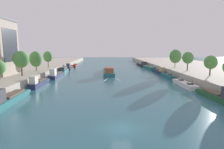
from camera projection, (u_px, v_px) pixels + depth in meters
name	position (u px, v px, depth m)	size (l,w,h in m)	color
ground_plane	(122.00, 128.00, 23.45)	(400.00, 400.00, 0.00)	#2D6070
quay_left	(15.00, 70.00, 76.33)	(36.00, 170.00, 2.48)	#B7AD9E
quay_right	(202.00, 69.00, 79.08)	(36.00, 170.00, 2.48)	#B7AD9E
barge_midriver	(109.00, 71.00, 75.80)	(4.43, 24.66, 3.13)	#23666B
wake_behind_barge	(112.00, 79.00, 60.90)	(5.60, 5.89, 0.03)	#A0CCD6
moored_boat_left_gap_after	(9.00, 98.00, 33.88)	(2.79, 13.60, 3.49)	#23666B
moored_boat_left_midway	(39.00, 83.00, 49.81)	(2.34, 11.32, 3.26)	#1E284C
moored_boat_left_lone	(56.00, 75.00, 64.68)	(2.41, 13.24, 3.53)	#1E284C
moored_boat_left_far	(64.00, 70.00, 79.19)	(2.46, 11.12, 2.45)	#23666B
moored_boat_left_near	(70.00, 67.00, 91.37)	(2.23, 11.07, 3.10)	black
moored_boat_left_second	(75.00, 65.00, 104.83)	(2.42, 11.94, 2.26)	maroon
moored_boat_right_near	(217.00, 96.00, 36.13)	(2.28, 11.56, 3.31)	#235633
moored_boat_right_upstream	(184.00, 84.00, 49.75)	(2.48, 12.59, 2.26)	silver
moored_boat_right_lone	(167.00, 76.00, 64.44)	(1.88, 10.71, 2.41)	#23666B
moored_boat_right_midway	(159.00, 71.00, 75.85)	(2.48, 11.26, 2.92)	#1E284C
moored_boat_right_downstream	(149.00, 67.00, 92.89)	(3.52, 15.73, 2.43)	#23666B
moored_boat_right_far	(142.00, 64.00, 108.60)	(3.88, 16.30, 2.88)	black
tree_left_by_lamp	(21.00, 59.00, 51.49)	(4.27, 4.27, 7.07)	brown
tree_left_end_of_row	(36.00, 59.00, 63.48)	(4.21, 4.21, 6.79)	brown
tree_left_nearest	(48.00, 57.00, 75.54)	(3.64, 3.64, 6.66)	brown
tree_right_distant	(211.00, 62.00, 51.71)	(3.55, 3.55, 5.79)	brown
tree_right_by_lamp	(188.00, 58.00, 63.72)	(3.76, 3.76, 6.60)	brown
tree_right_third	(175.00, 56.00, 75.03)	(4.67, 4.67, 7.37)	brown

